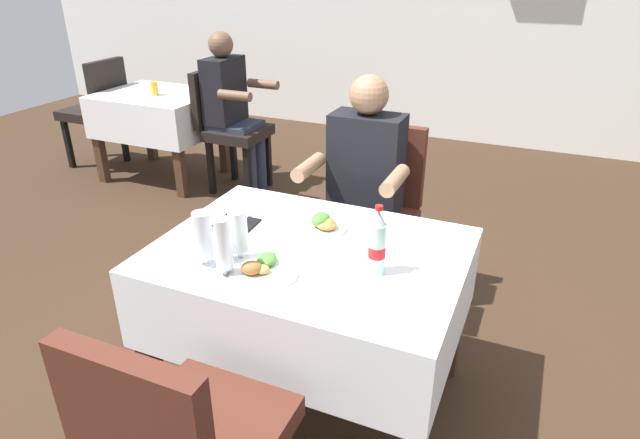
{
  "coord_description": "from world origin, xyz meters",
  "views": [
    {
      "loc": [
        0.69,
        -1.76,
        1.75
      ],
      "look_at": [
        -0.07,
        0.01,
        0.82
      ],
      "focal_mm": 30.25,
      "sensor_mm": 36.0,
      "label": 1
    }
  ],
  "objects_px": {
    "chair_far_diner_seat": "(375,208)",
    "plate_far_diner": "(323,224)",
    "plate_near_camera": "(262,269)",
    "background_patron": "(231,105)",
    "seated_diner_far": "(362,187)",
    "cola_bottle_primary": "(377,244)",
    "background_chair_left": "(98,107)",
    "beer_glass_left": "(224,248)",
    "background_chair_right": "(228,123)",
    "background_table_tumbler": "(154,88)",
    "background_dining_table": "(159,115)",
    "beer_glass_right": "(239,235)",
    "beer_glass_middle": "(203,238)",
    "napkin_cutlery_set": "(237,223)",
    "main_dining_table": "(310,284)"
  },
  "relations": [
    {
      "from": "main_dining_table",
      "to": "seated_diner_far",
      "type": "relative_size",
      "value": 0.94
    },
    {
      "from": "chair_far_diner_seat",
      "to": "beer_glass_middle",
      "type": "xyz_separation_m",
      "value": [
        -0.3,
        -1.1,
        0.29
      ]
    },
    {
      "from": "chair_far_diner_seat",
      "to": "background_chair_left",
      "type": "height_order",
      "value": "same"
    },
    {
      "from": "chair_far_diner_seat",
      "to": "background_chair_left",
      "type": "xyz_separation_m",
      "value": [
        -2.96,
        1.08,
        0.0
      ]
    },
    {
      "from": "beer_glass_middle",
      "to": "background_dining_table",
      "type": "relative_size",
      "value": 0.22
    },
    {
      "from": "beer_glass_middle",
      "to": "background_table_tumbler",
      "type": "height_order",
      "value": "beer_glass_middle"
    },
    {
      "from": "beer_glass_right",
      "to": "background_chair_right",
      "type": "distance_m",
      "value": 2.53
    },
    {
      "from": "beer_glass_middle",
      "to": "background_chair_left",
      "type": "height_order",
      "value": "background_chair_left"
    },
    {
      "from": "napkin_cutlery_set",
      "to": "background_dining_table",
      "type": "bearing_deg",
      "value": 135.94
    },
    {
      "from": "beer_glass_middle",
      "to": "napkin_cutlery_set",
      "type": "xyz_separation_m",
      "value": [
        -0.07,
        0.34,
        -0.1
      ]
    },
    {
      "from": "seated_diner_far",
      "to": "cola_bottle_primary",
      "type": "distance_m",
      "value": 0.87
    },
    {
      "from": "beer_glass_left",
      "to": "cola_bottle_primary",
      "type": "relative_size",
      "value": 0.86
    },
    {
      "from": "plate_near_camera",
      "to": "cola_bottle_primary",
      "type": "height_order",
      "value": "cola_bottle_primary"
    },
    {
      "from": "plate_near_camera",
      "to": "background_chair_left",
      "type": "xyz_separation_m",
      "value": [
        -2.88,
        2.15,
        -0.2
      ]
    },
    {
      "from": "cola_bottle_primary",
      "to": "background_chair_right",
      "type": "height_order",
      "value": "cola_bottle_primary"
    },
    {
      "from": "background_table_tumbler",
      "to": "beer_glass_right",
      "type": "bearing_deg",
      "value": -44.95
    },
    {
      "from": "main_dining_table",
      "to": "beer_glass_left",
      "type": "bearing_deg",
      "value": -122.43
    },
    {
      "from": "chair_far_diner_seat",
      "to": "plate_far_diner",
      "type": "distance_m",
      "value": 0.7
    },
    {
      "from": "beer_glass_right",
      "to": "napkin_cutlery_set",
      "type": "xyz_separation_m",
      "value": [
        -0.17,
        0.25,
        -0.1
      ]
    },
    {
      "from": "beer_glass_left",
      "to": "background_patron",
      "type": "relative_size",
      "value": 0.18
    },
    {
      "from": "main_dining_table",
      "to": "beer_glass_middle",
      "type": "distance_m",
      "value": 0.48
    },
    {
      "from": "napkin_cutlery_set",
      "to": "background_dining_table",
      "type": "distance_m",
      "value": 2.66
    },
    {
      "from": "napkin_cutlery_set",
      "to": "background_chair_left",
      "type": "distance_m",
      "value": 3.18
    },
    {
      "from": "beer_glass_left",
      "to": "background_dining_table",
      "type": "xyz_separation_m",
      "value": [
        -2.09,
        2.21,
        -0.3
      ]
    },
    {
      "from": "seated_diner_far",
      "to": "background_table_tumbler",
      "type": "height_order",
      "value": "seated_diner_far"
    },
    {
      "from": "background_chair_right",
      "to": "background_patron",
      "type": "bearing_deg",
      "value": 0.0
    },
    {
      "from": "beer_glass_right",
      "to": "background_chair_right",
      "type": "bearing_deg",
      "value": 123.63
    },
    {
      "from": "plate_far_diner",
      "to": "cola_bottle_primary",
      "type": "height_order",
      "value": "cola_bottle_primary"
    },
    {
      "from": "background_chair_right",
      "to": "beer_glass_right",
      "type": "bearing_deg",
      "value": -56.37
    },
    {
      "from": "chair_far_diner_seat",
      "to": "beer_glass_left",
      "type": "distance_m",
      "value": 1.19
    },
    {
      "from": "plate_near_camera",
      "to": "beer_glass_middle",
      "type": "distance_m",
      "value": 0.24
    },
    {
      "from": "beer_glass_left",
      "to": "beer_glass_middle",
      "type": "relative_size",
      "value": 1.07
    },
    {
      "from": "beer_glass_middle",
      "to": "beer_glass_right",
      "type": "relative_size",
      "value": 1.08
    },
    {
      "from": "plate_far_diner",
      "to": "background_chair_left",
      "type": "relative_size",
      "value": 0.23
    },
    {
      "from": "beer_glass_left",
      "to": "plate_near_camera",
      "type": "bearing_deg",
      "value": 30.19
    },
    {
      "from": "chair_far_diner_seat",
      "to": "napkin_cutlery_set",
      "type": "bearing_deg",
      "value": -116.04
    },
    {
      "from": "seated_diner_far",
      "to": "background_chair_left",
      "type": "height_order",
      "value": "seated_diner_far"
    },
    {
      "from": "background_patron",
      "to": "seated_diner_far",
      "type": "bearing_deg",
      "value": -38.26
    },
    {
      "from": "plate_near_camera",
      "to": "background_patron",
      "type": "relative_size",
      "value": 0.2
    },
    {
      "from": "plate_near_camera",
      "to": "background_chair_left",
      "type": "height_order",
      "value": "background_chair_left"
    },
    {
      "from": "beer_glass_middle",
      "to": "background_chair_right",
      "type": "xyz_separation_m",
      "value": [
        -1.3,
        2.18,
        -0.29
      ]
    },
    {
      "from": "background_patron",
      "to": "background_chair_right",
      "type": "bearing_deg",
      "value": -180.0
    },
    {
      "from": "chair_far_diner_seat",
      "to": "napkin_cutlery_set",
      "type": "distance_m",
      "value": 0.87
    },
    {
      "from": "beer_glass_right",
      "to": "background_chair_left",
      "type": "bearing_deg",
      "value": 142.74
    },
    {
      "from": "beer_glass_middle",
      "to": "napkin_cutlery_set",
      "type": "bearing_deg",
      "value": 102.42
    },
    {
      "from": "beer_glass_left",
      "to": "beer_glass_right",
      "type": "relative_size",
      "value": 1.15
    },
    {
      "from": "beer_glass_left",
      "to": "background_chair_right",
      "type": "relative_size",
      "value": 0.23
    },
    {
      "from": "background_dining_table",
      "to": "background_chair_right",
      "type": "xyz_separation_m",
      "value": [
        0.68,
        0.0,
        0.01
      ]
    },
    {
      "from": "background_patron",
      "to": "background_dining_table",
      "type": "bearing_deg",
      "value": -180.0
    },
    {
      "from": "background_chair_right",
      "to": "background_patron",
      "type": "relative_size",
      "value": 0.77
    }
  ]
}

